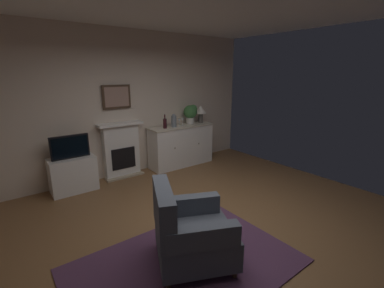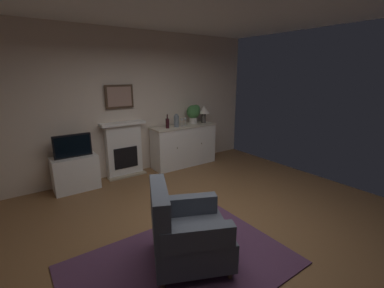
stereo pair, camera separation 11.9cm
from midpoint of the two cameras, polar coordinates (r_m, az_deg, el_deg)
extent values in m
cube|color=brown|center=(3.81, 3.46, -17.97)|extent=(5.87, 5.32, 0.10)
cube|color=beige|center=(5.49, -14.58, 8.30)|extent=(5.87, 0.06, 2.85)
cube|color=#4C2D47|center=(3.16, -2.52, -24.66)|extent=(2.37, 1.61, 0.02)
cube|color=white|center=(5.48, -15.61, -1.41)|extent=(0.70, 0.18, 1.05)
cube|color=tan|center=(5.55, -14.86, -6.70)|extent=(0.77, 0.20, 0.03)
cube|color=black|center=(5.43, -15.14, -3.01)|extent=(0.48, 0.02, 0.42)
cube|color=white|center=(5.32, -15.91, 4.20)|extent=(0.87, 0.27, 0.05)
cube|color=#473323|center=(5.32, -16.59, 9.73)|extent=(0.55, 0.03, 0.45)
cube|color=#9E7A6B|center=(5.31, -16.53, 9.73)|extent=(0.47, 0.01, 0.37)
cube|color=white|center=(5.94, -2.92, -0.45)|extent=(1.46, 0.45, 0.88)
cube|color=beige|center=(5.83, -2.98, 3.87)|extent=(1.49, 0.48, 0.03)
sphere|color=brown|center=(5.56, -4.29, -0.90)|extent=(0.02, 0.02, 0.02)
sphere|color=brown|center=(5.92, 0.93, 0.13)|extent=(0.02, 0.02, 0.02)
cylinder|color=#4C4742|center=(6.13, 1.32, 5.63)|extent=(0.10, 0.10, 0.22)
cone|color=silver|center=(6.10, 1.33, 7.48)|extent=(0.26, 0.26, 0.18)
cylinder|color=#331419|center=(5.54, -6.48, 4.41)|extent=(0.08, 0.08, 0.20)
cylinder|color=#331419|center=(5.52, -6.52, 5.89)|extent=(0.03, 0.03, 0.09)
cylinder|color=silver|center=(5.75, -3.34, 3.89)|extent=(0.06, 0.06, 0.00)
cylinder|color=silver|center=(5.74, -3.35, 4.35)|extent=(0.01, 0.01, 0.09)
cone|color=silver|center=(5.73, -3.36, 5.14)|extent=(0.07, 0.07, 0.07)
cylinder|color=silver|center=(5.84, -2.64, 4.07)|extent=(0.06, 0.06, 0.00)
cylinder|color=silver|center=(5.83, -2.64, 4.53)|extent=(0.01, 0.01, 0.09)
cone|color=silver|center=(5.82, -2.65, 5.30)|extent=(0.07, 0.07, 0.07)
cylinder|color=slate|center=(5.65, -4.55, 4.87)|extent=(0.11, 0.11, 0.24)
sphere|color=slate|center=(5.63, -4.58, 6.07)|extent=(0.08, 0.08, 0.08)
cube|color=white|center=(5.13, -24.89, -5.97)|extent=(0.75, 0.42, 0.61)
cube|color=black|center=(4.97, -25.48, -0.56)|extent=(0.62, 0.06, 0.40)
cube|color=black|center=(4.94, -25.40, -0.64)|extent=(0.57, 0.01, 0.35)
cylinder|color=beige|center=(6.02, -0.95, 5.07)|extent=(0.18, 0.18, 0.14)
sphere|color=#3D753D|center=(5.99, -0.96, 6.95)|extent=(0.30, 0.30, 0.30)
sphere|color=#3D753D|center=(5.99, -0.32, 7.63)|extent=(0.18, 0.18, 0.18)
cube|color=#474C56|center=(3.05, -0.51, -20.29)|extent=(1.04, 1.02, 0.32)
cube|color=#474C56|center=(2.79, -7.37, -14.12)|extent=(0.46, 0.76, 0.50)
cube|color=#474C56|center=(2.64, 1.02, -19.44)|extent=(0.71, 0.43, 0.22)
cube|color=#474C56|center=(3.18, -1.76, -13.04)|extent=(0.71, 0.43, 0.22)
cylinder|color=#473323|center=(3.02, 7.96, -25.99)|extent=(0.05, 0.05, 0.10)
cylinder|color=#473323|center=(3.50, 4.11, -19.38)|extent=(0.05, 0.05, 0.10)
cylinder|color=#473323|center=(2.90, -6.44, -28.00)|extent=(0.05, 0.05, 0.10)
cylinder|color=#473323|center=(3.40, -7.73, -20.69)|extent=(0.05, 0.05, 0.10)
camera|label=1|loc=(0.06, -90.86, -0.23)|focal=24.72mm
camera|label=2|loc=(0.06, 89.14, 0.23)|focal=24.72mm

